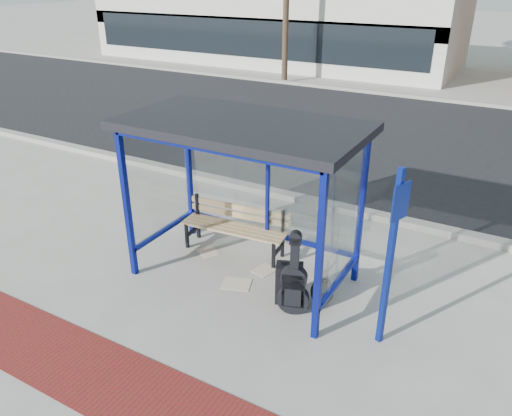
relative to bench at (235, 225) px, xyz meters
The scene contains 16 objects.
ground 0.93m from the bench, 49.88° to the right, with size 120.00×120.00×0.00m, color #B2ADA0.
brick_paver_strip 3.28m from the bench, 80.90° to the right, with size 60.00×1.00×0.01m, color maroon.
curb_near 2.38m from the bench, 77.34° to the left, with size 60.00×0.25×0.12m, color gray.
street_asphalt 7.42m from the bench, 86.02° to the left, with size 60.00×10.00×0.00m, color black.
curb_far 12.51m from the bench, 87.64° to the left, with size 60.00×0.25×0.12m, color gray.
far_sidewalk 14.41m from the bench, 87.95° to the left, with size 60.00×4.00×0.01m, color #B2ADA0.
bus_shelter 1.77m from the bench, 46.36° to the right, with size 3.30×1.80×2.42m.
storefront_white 19.40m from the bench, 116.03° to the left, with size 18.00×6.04×4.00m.
bench is the anchor object (origin of this frame).
guitar_bag 1.87m from the bench, 33.86° to the right, with size 0.44×0.25×1.17m.
suitcase 1.64m from the bench, 31.37° to the right, with size 0.44×0.36×0.65m.
backpack 1.96m from the bench, 20.45° to the right, with size 0.34×0.32×0.39m.
sign_post 3.06m from the bench, 20.48° to the right, with size 0.15×0.28×2.33m.
newspaper_a 0.66m from the bench, 141.17° to the right, with size 0.37×0.29×0.01m, color white.
newspaper_b 1.11m from the bench, 57.79° to the right, with size 0.42×0.33×0.01m, color white.
newspaper_c 0.91m from the bench, 23.76° to the right, with size 0.36×0.28×0.01m, color white.
Camera 1 is at (3.32, -5.49, 4.22)m, focal length 35.00 mm.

